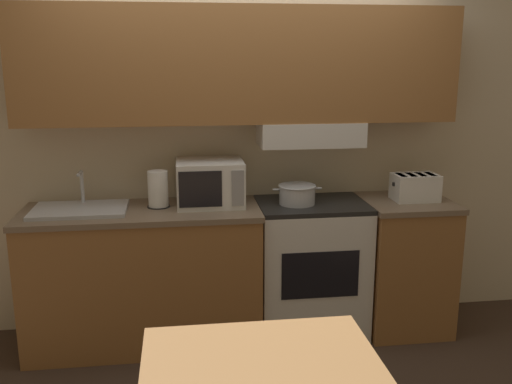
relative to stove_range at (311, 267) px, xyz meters
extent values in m
plane|color=#3D2D23|center=(-0.46, 0.27, -0.46)|extent=(16.00, 16.00, 0.00)
cube|color=beige|center=(-0.46, 0.29, 0.82)|extent=(5.20, 0.05, 2.55)
cube|color=#936033|center=(-0.46, 0.11, 1.35)|extent=(2.80, 0.32, 0.73)
cube|color=silver|center=(0.00, 0.11, 0.91)|extent=(0.68, 0.34, 0.16)
cube|color=#936033|center=(-1.12, -0.02, -0.02)|extent=(1.49, 0.58, 0.88)
cube|color=#75604C|center=(-1.12, -0.02, 0.44)|extent=(1.51, 0.60, 0.04)
cube|color=#936033|center=(0.66, -0.02, -0.02)|extent=(0.56, 0.58, 0.88)
cube|color=#75604C|center=(0.66, -0.02, 0.44)|extent=(0.58, 0.60, 0.04)
cube|color=silver|center=(0.00, 0.00, -0.02)|extent=(0.72, 0.54, 0.89)
cube|color=black|center=(0.00, 0.00, 0.44)|extent=(0.72, 0.54, 0.03)
cube|color=black|center=(0.00, -0.27, 0.05)|extent=(0.50, 0.01, 0.31)
cylinder|color=black|center=(-0.16, -0.11, 0.45)|extent=(0.10, 0.10, 0.01)
cylinder|color=black|center=(0.16, -0.11, 0.45)|extent=(0.10, 0.10, 0.01)
cylinder|color=black|center=(-0.16, 0.11, 0.45)|extent=(0.10, 0.10, 0.01)
cylinder|color=black|center=(0.16, 0.11, 0.45)|extent=(0.10, 0.10, 0.01)
cylinder|color=#B7BABF|center=(-0.11, -0.02, 0.52)|extent=(0.24, 0.24, 0.13)
torus|color=#B7BABF|center=(-0.11, -0.02, 0.58)|extent=(0.25, 0.25, 0.01)
cylinder|color=#B7BABF|center=(-0.24, -0.02, 0.56)|extent=(0.05, 0.01, 0.01)
cylinder|color=#B7BABF|center=(0.03, -0.02, 0.56)|extent=(0.05, 0.01, 0.01)
cube|color=silver|center=(-0.67, 0.05, 0.60)|extent=(0.43, 0.37, 0.29)
cube|color=black|center=(-0.74, -0.14, 0.60)|extent=(0.27, 0.01, 0.23)
cube|color=gray|center=(-0.51, -0.14, 0.60)|extent=(0.08, 0.01, 0.23)
cube|color=silver|center=(0.70, -0.03, 0.55)|extent=(0.29, 0.20, 0.18)
cube|color=black|center=(0.55, -0.03, 0.57)|extent=(0.01, 0.02, 0.02)
cube|color=black|center=(0.60, -0.03, 0.63)|extent=(0.04, 0.14, 0.01)
cube|color=black|center=(0.67, -0.03, 0.63)|extent=(0.04, 0.14, 0.01)
cube|color=black|center=(0.74, -0.03, 0.63)|extent=(0.04, 0.14, 0.01)
cube|color=black|center=(0.80, -0.03, 0.63)|extent=(0.04, 0.14, 0.01)
cube|color=#B7BABF|center=(-1.50, -0.02, 0.47)|extent=(0.58, 0.39, 0.02)
cube|color=#4C4F54|center=(-1.50, -0.04, 0.47)|extent=(0.49, 0.29, 0.01)
cylinder|color=#B7BABF|center=(-1.50, 0.13, 0.58)|extent=(0.02, 0.02, 0.20)
cylinder|color=#B7BABF|center=(-1.50, 0.07, 0.68)|extent=(0.02, 0.12, 0.02)
cylinder|color=black|center=(-1.01, 0.03, 0.46)|extent=(0.15, 0.15, 0.01)
cylinder|color=white|center=(-1.01, 0.03, 0.58)|extent=(0.13, 0.13, 0.23)
cube|color=#B27F4C|center=(-0.59, -1.76, 0.30)|extent=(0.88, 0.75, 0.04)
camera|label=1|loc=(-0.86, -3.59, 1.41)|focal=40.00mm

